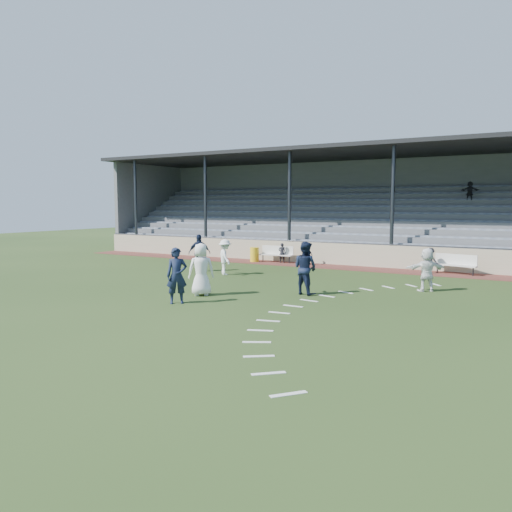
% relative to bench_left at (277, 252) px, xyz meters
% --- Properties ---
extents(ground, '(90.00, 90.00, 0.00)m').
position_rel_bench_left_xyz_m(ground, '(3.39, -10.86, -0.58)').
color(ground, '#273C18').
rests_on(ground, ground).
extents(cinder_track, '(34.00, 2.00, 0.02)m').
position_rel_bench_left_xyz_m(cinder_track, '(3.39, -0.36, -0.57)').
color(cinder_track, '#562822').
rests_on(cinder_track, ground).
extents(retaining_wall, '(34.00, 0.18, 1.20)m').
position_rel_bench_left_xyz_m(retaining_wall, '(3.39, 0.69, 0.02)').
color(retaining_wall, '#BDB091').
rests_on(retaining_wall, ground).
extents(bench_left, '(2.01, 0.49, 0.95)m').
position_rel_bench_left_xyz_m(bench_left, '(0.00, 0.00, 0.00)').
color(bench_left, silver).
rests_on(bench_left, cinder_track).
extents(bench_right, '(2.04, 0.86, 0.95)m').
position_rel_bench_left_xyz_m(bench_right, '(9.74, -0.11, 0.00)').
color(bench_right, silver).
rests_on(bench_right, cinder_track).
extents(trash_bin, '(0.52, 0.52, 0.83)m').
position_rel_bench_left_xyz_m(trash_bin, '(-1.26, -0.41, -0.15)').
color(trash_bin, yellow).
rests_on(trash_bin, cinder_track).
extents(football, '(0.22, 0.22, 0.22)m').
position_rel_bench_left_xyz_m(football, '(2.34, -10.44, -0.47)').
color(football, '#D4610C').
rests_on(football, ground).
extents(player_white_lead, '(1.13, 1.08, 1.94)m').
position_rel_bench_left_xyz_m(player_white_lead, '(2.44, -10.77, 0.39)').
color(player_white_lead, white).
rests_on(player_white_lead, ground).
extents(player_navy_lead, '(0.82, 0.80, 1.91)m').
position_rel_bench_left_xyz_m(player_navy_lead, '(2.62, -12.40, 0.37)').
color(player_navy_lead, '#131C36').
rests_on(player_navy_lead, ground).
extents(player_navy_mid, '(1.13, 0.97, 1.98)m').
position_rel_bench_left_xyz_m(player_navy_mid, '(5.67, -8.64, 0.41)').
color(player_navy_mid, '#131C36').
rests_on(player_navy_mid, ground).
extents(player_white_wing, '(1.24, 1.20, 1.70)m').
position_rel_bench_left_xyz_m(player_white_wing, '(0.20, -5.76, 0.26)').
color(player_white_wing, white).
rests_on(player_white_wing, ground).
extents(player_navy_wing, '(1.16, 0.97, 1.86)m').
position_rel_bench_left_xyz_m(player_navy_wing, '(-1.63, -5.33, 0.35)').
color(player_navy_wing, '#131C36').
rests_on(player_navy_wing, ground).
extents(player_white_back, '(1.56, 1.33, 1.69)m').
position_rel_bench_left_xyz_m(player_white_back, '(9.47, -5.69, 0.26)').
color(player_white_back, white).
rests_on(player_white_back, ground).
extents(sub_left_near, '(0.49, 0.41, 1.14)m').
position_rel_bench_left_xyz_m(sub_left_near, '(0.40, -0.13, 0.00)').
color(sub_left_near, black).
rests_on(sub_left_near, cinder_track).
extents(sub_left_far, '(0.64, 0.43, 1.02)m').
position_rel_bench_left_xyz_m(sub_left_far, '(2.05, -0.15, -0.06)').
color(sub_left_far, black).
rests_on(sub_left_far, cinder_track).
extents(sub_right, '(0.88, 0.63, 1.24)m').
position_rel_bench_left_xyz_m(sub_right, '(8.62, -0.44, 0.06)').
color(sub_right, black).
rests_on(sub_right, cinder_track).
extents(grandstand, '(34.60, 9.00, 6.61)m').
position_rel_bench_left_xyz_m(grandstand, '(3.40, 5.40, 1.62)').
color(grandstand, slate).
rests_on(grandstand, ground).
extents(penalty_arc, '(3.89, 14.63, 0.01)m').
position_rel_bench_left_xyz_m(penalty_arc, '(7.51, -10.86, -0.58)').
color(penalty_arc, white).
rests_on(penalty_arc, ground).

